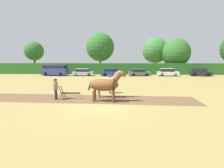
{
  "coord_description": "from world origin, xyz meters",
  "views": [
    {
      "loc": [
        1.46,
        -11.35,
        3.08
      ],
      "look_at": [
        0.62,
        3.21,
        1.1
      ],
      "focal_mm": 28.0,
      "sensor_mm": 36.0,
      "label": 1
    }
  ],
  "objects": [
    {
      "name": "plow",
      "position": [
        -2.55,
        2.29,
        0.33
      ],
      "size": [
        1.81,
        0.47,
        1.13
      ],
      "rotation": [
        0.0,
        0.0,
        -0.03
      ],
      "color": "#4C331E",
      "rests_on": "ground"
    },
    {
      "name": "tree_center_left",
      "position": [
        9.78,
        34.31,
        5.6
      ],
      "size": [
        6.44,
        6.44,
        8.83
      ],
      "color": "#4C3823",
      "rests_on": "ground"
    },
    {
      "name": "plowed_furrow_strip",
      "position": [
        -2.97,
        2.3,
        0.0
      ],
      "size": [
        20.71,
        3.76,
        0.01
      ],
      "primitive_type": "cube",
      "rotation": [
        0.0,
        0.0,
        -0.03
      ],
      "color": "brown",
      "rests_on": "ground"
    },
    {
      "name": "parked_car_center_left",
      "position": [
        -0.57,
        23.07,
        0.73
      ],
      "size": [
        4.53,
        1.89,
        1.51
      ],
      "rotation": [
        0.0,
        0.0,
        0.03
      ],
      "color": "navy",
      "rests_on": "ground"
    },
    {
      "name": "farmer_beside_team",
      "position": [
        0.34,
        4.85,
        0.99
      ],
      "size": [
        0.43,
        0.65,
        1.7
      ],
      "rotation": [
        0.0,
        0.0,
        0.18
      ],
      "color": "#28334C",
      "rests_on": "ground"
    },
    {
      "name": "parked_car_center",
      "position": [
        4.82,
        23.77,
        0.68
      ],
      "size": [
        4.42,
        2.34,
        1.42
      ],
      "rotation": [
        0.0,
        0.0,
        0.15
      ],
      "color": "#565B66",
      "rests_on": "ground"
    },
    {
      "name": "tree_left",
      "position": [
        -4.2,
        33.81,
        6.44
      ],
      "size": [
        7.21,
        7.21,
        10.05
      ],
      "color": "brown",
      "rests_on": "ground"
    },
    {
      "name": "tree_far_left",
      "position": [
        -21.17,
        32.91,
        5.46
      ],
      "size": [
        4.84,
        4.84,
        7.91
      ],
      "color": "#423323",
      "rests_on": "ground"
    },
    {
      "name": "parked_car_left",
      "position": [
        -6.41,
        23.3,
        0.69
      ],
      "size": [
        4.14,
        1.84,
        1.43
      ],
      "rotation": [
        0.0,
        0.0,
        0.02
      ],
      "color": "#A8A8B2",
      "rests_on": "ground"
    },
    {
      "name": "draft_horse_lead_right",
      "position": [
        0.26,
        2.96,
        1.26
      ],
      "size": [
        2.63,
        0.94,
        2.31
      ],
      "rotation": [
        0.0,
        0.0,
        -0.03
      ],
      "color": "#B2A38E",
      "rests_on": "ground"
    },
    {
      "name": "parked_car_center_right",
      "position": [
        10.46,
        23.8,
        0.73
      ],
      "size": [
        4.08,
        1.81,
        1.52
      ],
      "rotation": [
        0.0,
        0.0,
        -0.02
      ],
      "color": "silver",
      "rests_on": "ground"
    },
    {
      "name": "draft_horse_lead_left",
      "position": [
        0.22,
        1.46,
        1.29
      ],
      "size": [
        2.91,
        1.05,
        2.36
      ],
      "rotation": [
        0.0,
        0.0,
        -0.03
      ],
      "color": "brown",
      "rests_on": "ground"
    },
    {
      "name": "farmer_at_plow",
      "position": [
        -3.75,
        1.93,
        0.96
      ],
      "size": [
        0.41,
        0.65,
        1.66
      ],
      "rotation": [
        0.0,
        0.0,
        -0.01
      ],
      "color": "#38332D",
      "rests_on": "ground"
    },
    {
      "name": "parked_car_right",
      "position": [
        16.85,
        24.03,
        0.73
      ],
      "size": [
        4.14,
        2.33,
        1.51
      ],
      "rotation": [
        0.0,
        0.0,
        -0.15
      ],
      "color": "black",
      "rests_on": "ground"
    },
    {
      "name": "parked_van",
      "position": [
        -12.08,
        23.28,
        1.12
      ],
      "size": [
        5.31,
        2.5,
        2.16
      ],
      "rotation": [
        0.0,
        0.0,
        -0.1
      ],
      "color": "navy",
      "rests_on": "ground"
    },
    {
      "name": "ground_plane",
      "position": [
        0.0,
        0.0,
        0.0
      ],
      "size": [
        240.0,
        240.0,
        0.0
      ],
      "primitive_type": "plane",
      "color": "#998447"
    },
    {
      "name": "hedgerow",
      "position": [
        0.0,
        27.96,
        1.22
      ],
      "size": [
        78.16,
        1.88,
        2.45
      ],
      "primitive_type": "cube",
      "color": "#286023",
      "rests_on": "ground"
    },
    {
      "name": "tree_center",
      "position": [
        14.31,
        31.92,
        4.86
      ],
      "size": [
        6.8,
        6.8,
        8.27
      ],
      "color": "brown",
      "rests_on": "ground"
    }
  ]
}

